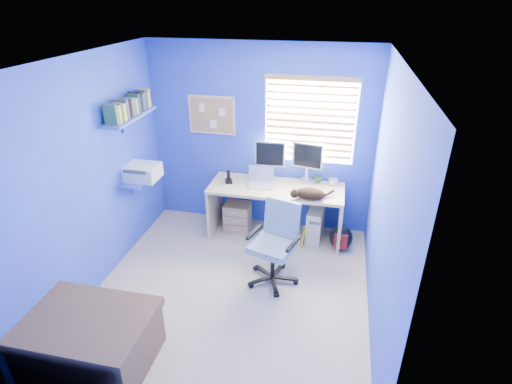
% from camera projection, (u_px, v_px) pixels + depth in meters
% --- Properties ---
extents(floor, '(3.00, 3.20, 0.00)m').
position_uv_depth(floor, '(231.00, 291.00, 4.49)').
color(floor, '#C5B49A').
rests_on(floor, ground).
extents(ceiling, '(3.00, 3.20, 0.00)m').
position_uv_depth(ceiling, '(222.00, 60.00, 3.36)').
color(ceiling, white).
rests_on(ceiling, wall_back).
extents(wall_back, '(3.00, 0.01, 2.50)m').
position_uv_depth(wall_back, '(260.00, 140.00, 5.32)').
color(wall_back, '#2F40BD').
rests_on(wall_back, ground).
extents(wall_front, '(3.00, 0.01, 2.50)m').
position_uv_depth(wall_front, '(158.00, 304.00, 2.53)').
color(wall_front, '#2F40BD').
rests_on(wall_front, ground).
extents(wall_left, '(0.01, 3.20, 2.50)m').
position_uv_depth(wall_left, '(90.00, 179.00, 4.21)').
color(wall_left, '#2F40BD').
rests_on(wall_left, ground).
extents(wall_right, '(0.01, 3.20, 2.50)m').
position_uv_depth(wall_right, '(385.00, 208.00, 3.64)').
color(wall_right, '#2F40BD').
rests_on(wall_right, ground).
extents(desk, '(1.75, 0.65, 0.74)m').
position_uv_depth(desk, '(276.00, 212.00, 5.36)').
color(desk, '#C0B187').
rests_on(desk, floor).
extents(laptop, '(0.36, 0.30, 0.22)m').
position_uv_depth(laptop, '(261.00, 178.00, 5.19)').
color(laptop, silver).
rests_on(laptop, desk).
extents(monitor_left, '(0.40, 0.12, 0.54)m').
position_uv_depth(monitor_left, '(270.00, 160.00, 5.30)').
color(monitor_left, silver).
rests_on(monitor_left, desk).
extents(monitor_right, '(0.42, 0.19, 0.54)m').
position_uv_depth(monitor_right, '(307.00, 162.00, 5.24)').
color(monitor_right, silver).
rests_on(monitor_right, desk).
extents(phone, '(0.12, 0.13, 0.17)m').
position_uv_depth(phone, '(228.00, 177.00, 5.28)').
color(phone, black).
rests_on(phone, desk).
extents(mug, '(0.10, 0.09, 0.10)m').
position_uv_depth(mug, '(318.00, 179.00, 5.29)').
color(mug, '#2F6237').
rests_on(mug, desk).
extents(cd_spindle, '(0.13, 0.13, 0.07)m').
position_uv_depth(cd_spindle, '(333.00, 182.00, 5.26)').
color(cd_spindle, silver).
rests_on(cd_spindle, desk).
extents(cat, '(0.42, 0.31, 0.13)m').
position_uv_depth(cat, '(310.00, 193.00, 4.88)').
color(cat, black).
rests_on(cat, desk).
extents(tower_pc, '(0.23, 0.45, 0.45)m').
position_uv_depth(tower_pc, '(315.00, 223.00, 5.38)').
color(tower_pc, beige).
rests_on(tower_pc, floor).
extents(drawer_boxes, '(0.35, 0.28, 0.41)m').
position_uv_depth(drawer_boxes, '(238.00, 216.00, 5.58)').
color(drawer_boxes, tan).
rests_on(drawer_boxes, floor).
extents(yellow_book, '(0.03, 0.17, 0.24)m').
position_uv_depth(yellow_book, '(303.00, 237.00, 5.27)').
color(yellow_book, yellow).
rests_on(yellow_book, floor).
extents(backpack, '(0.33, 0.27, 0.34)m').
position_uv_depth(backpack, '(341.00, 238.00, 5.16)').
color(backpack, black).
rests_on(backpack, floor).
extents(bed_corner, '(1.06, 0.75, 0.51)m').
position_uv_depth(bed_corner, '(91.00, 340.00, 3.54)').
color(bed_corner, brown).
rests_on(bed_corner, floor).
extents(office_chair, '(0.69, 0.69, 0.95)m').
position_uv_depth(office_chair, '(275.00, 253.00, 4.54)').
color(office_chair, black).
rests_on(office_chair, floor).
extents(window_blinds, '(1.15, 0.05, 1.10)m').
position_uv_depth(window_blinds, '(310.00, 121.00, 5.04)').
color(window_blinds, white).
rests_on(window_blinds, ground).
extents(corkboard, '(0.64, 0.02, 0.52)m').
position_uv_depth(corkboard, '(212.00, 115.00, 5.29)').
color(corkboard, '#C0B187').
rests_on(corkboard, ground).
extents(wall_shelves, '(0.42, 0.90, 1.05)m').
position_uv_depth(wall_shelves, '(135.00, 140.00, 4.75)').
color(wall_shelves, '#3C53C4').
rests_on(wall_shelves, ground).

